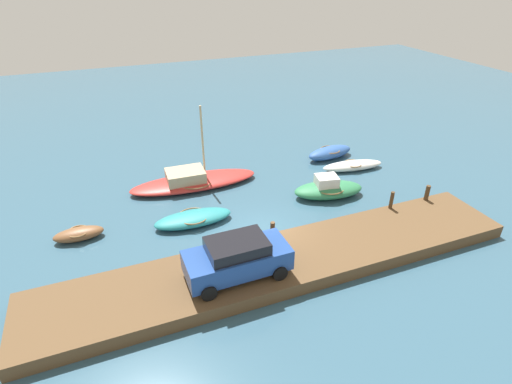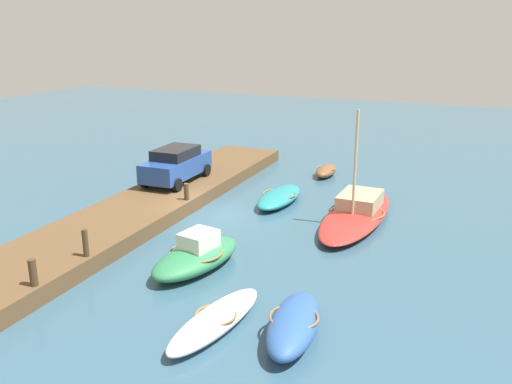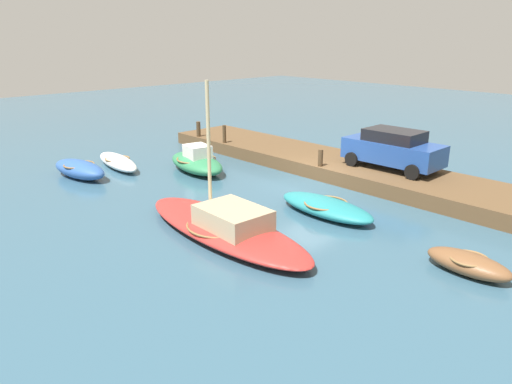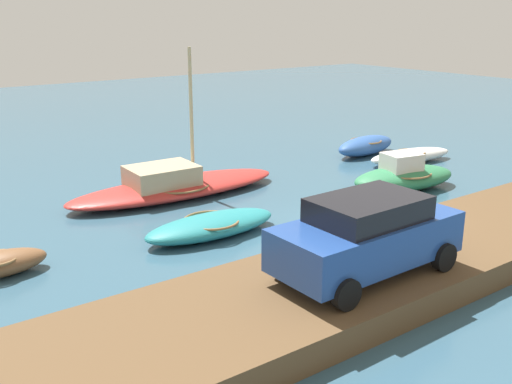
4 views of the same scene
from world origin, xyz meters
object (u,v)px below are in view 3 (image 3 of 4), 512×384
object	(u,v)px
dinghy_brown	(468,263)
rowboat_white	(118,162)
mooring_post_west	(321,158)
sailboat_red	(225,226)
mooring_post_mid_east	(198,129)
rowboat_teal	(326,207)
mooring_post_mid_west	(224,134)
motorboat_green	(197,162)
rowboat_blue	(79,169)
parked_car	(393,149)

from	to	relation	value
dinghy_brown	rowboat_white	bearing A→B (deg)	6.09
mooring_post_west	sailboat_red	bearing A→B (deg)	105.87
mooring_post_mid_east	rowboat_teal	bearing A→B (deg)	164.64
rowboat_white	rowboat_teal	world-z (taller)	rowboat_teal
sailboat_red	mooring_post_mid_west	distance (m)	11.59
rowboat_teal	rowboat_white	bearing A→B (deg)	12.63
motorboat_green	dinghy_brown	distance (m)	13.68
mooring_post_mid_east	rowboat_blue	bearing A→B (deg)	99.76
rowboat_white	parked_car	distance (m)	13.28
rowboat_white	mooring_post_west	world-z (taller)	mooring_post_west
parked_car	mooring_post_west	bearing A→B (deg)	38.37
parked_car	mooring_post_mid_west	bearing A→B (deg)	11.39
sailboat_red	rowboat_white	bearing A→B (deg)	-7.21
mooring_post_mid_east	mooring_post_mid_west	bearing A→B (deg)	180.00
rowboat_teal	mooring_post_mid_west	size ratio (longest dim) A/B	4.21
rowboat_white	sailboat_red	xyz separation A→B (m)	(-10.39, 1.65, 0.10)
motorboat_green	mooring_post_west	xyz separation A→B (m)	(-4.99, -3.28, 0.54)
motorboat_green	dinghy_brown	world-z (taller)	motorboat_green
mooring_post_mid_west	parked_car	distance (m)	9.49
dinghy_brown	rowboat_teal	world-z (taller)	dinghy_brown
rowboat_blue	parked_car	size ratio (longest dim) A/B	0.84
motorboat_green	mooring_post_mid_east	world-z (taller)	mooring_post_mid_east
sailboat_red	motorboat_green	distance (m)	8.18
rowboat_teal	mooring_post_west	world-z (taller)	mooring_post_west
sailboat_red	dinghy_brown	xyz separation A→B (m)	(-6.57, -3.28, -0.09)
mooring_post_west	mooring_post_mid_west	world-z (taller)	mooring_post_mid_west
motorboat_green	rowboat_teal	xyz separation A→B (m)	(-8.04, 0.09, -0.18)
motorboat_green	rowboat_teal	size ratio (longest dim) A/B	1.06
mooring_post_west	parked_car	distance (m)	3.20
motorboat_green	parked_car	world-z (taller)	parked_car
mooring_post_west	mooring_post_mid_east	distance (m)	9.19
dinghy_brown	parked_car	distance (m)	8.79
sailboat_red	rowboat_teal	distance (m)	4.12
mooring_post_west	mooring_post_mid_west	size ratio (longest dim) A/B	0.79
rowboat_teal	mooring_post_mid_west	distance (m)	10.47
motorboat_green	mooring_post_west	size ratio (longest dim) A/B	5.65
mooring_post_west	parked_car	world-z (taller)	parked_car
parked_car	rowboat_blue	bearing A→B (deg)	43.09
dinghy_brown	parked_car	size ratio (longest dim) A/B	0.55
parked_car	sailboat_red	bearing A→B (deg)	87.10
rowboat_blue	mooring_post_mid_west	world-z (taller)	mooring_post_mid_west
rowboat_teal	mooring_post_west	bearing A→B (deg)	-46.83
rowboat_white	parked_car	size ratio (longest dim) A/B	0.99
dinghy_brown	rowboat_blue	world-z (taller)	rowboat_blue
mooring_post_mid_east	parked_car	distance (m)	11.82
rowboat_white	dinghy_brown	distance (m)	17.04
mooring_post_mid_west	sailboat_red	bearing A→B (deg)	140.42
rowboat_blue	parked_car	bearing A→B (deg)	-144.00
dinghy_brown	parked_car	world-z (taller)	parked_car
mooring_post_west	mooring_post_mid_east	xyz separation A→B (m)	(9.19, 0.00, 0.05)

